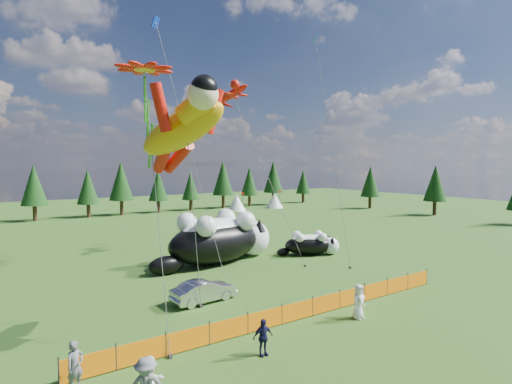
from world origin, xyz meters
TOP-DOWN VIEW (x-y plane):
  - ground at (0.00, 0.00)m, footprint 160.00×160.00m
  - safety_fence at (0.00, -3.00)m, footprint 22.06×0.06m
  - tree_line at (0.00, 45.00)m, footprint 90.00×4.00m
  - festival_tents at (11.00, 40.00)m, footprint 50.00×3.20m
  - cat_large at (2.56, 9.88)m, footprint 11.42×5.61m
  - cat_small at (10.48, 7.82)m, footprint 5.29×3.69m
  - car at (-2.73, 2.15)m, footprint 3.97×1.68m
  - spectator_a at (-10.54, -3.60)m, footprint 0.78×0.69m
  - spectator_b at (-8.69, -6.19)m, footprint 0.98×0.72m
  - spectator_c at (-3.58, -5.09)m, footprint 0.95×0.56m
  - spectator_e at (2.80, -4.53)m, footprint 0.96×0.71m
  - superhero_kite at (-5.80, -2.17)m, footprint 6.52×6.95m
  - gecko_kite at (5.56, 13.23)m, footprint 4.48×11.37m
  - flower_kite at (-6.61, 0.24)m, footprint 3.00×5.02m
  - diamond_kite_a at (-3.65, 6.12)m, footprint 3.24×4.79m
  - diamond_kite_b at (10.86, 7.75)m, footprint 1.48×6.01m

SIDE VIEW (x-z plane):
  - ground at x=0.00m, z-range 0.00..0.00m
  - safety_fence at x=0.00m, z-range -0.05..1.05m
  - car at x=-2.73m, z-range 0.00..1.27m
  - spectator_c at x=-3.58m, z-range 0.00..1.55m
  - spectator_e at x=2.80m, z-range 0.00..1.79m
  - spectator_a at x=-10.54m, z-range 0.00..1.80m
  - spectator_b at x=-8.69m, z-range 0.00..1.81m
  - cat_small at x=10.48m, z-range -0.05..2.00m
  - festival_tents at x=11.00m, z-range 0.00..2.80m
  - cat_large at x=2.56m, z-range -0.10..4.05m
  - tree_line at x=0.00m, z-range 0.00..8.00m
  - superhero_kite at x=-5.80m, z-range 3.39..15.56m
  - flower_kite at x=-6.61m, z-range 5.86..18.58m
  - gecko_kite at x=5.56m, z-range 6.01..22.44m
  - diamond_kite_a at x=-3.65m, z-range 6.82..24.57m
  - diamond_kite_b at x=10.86m, z-range 7.70..27.47m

